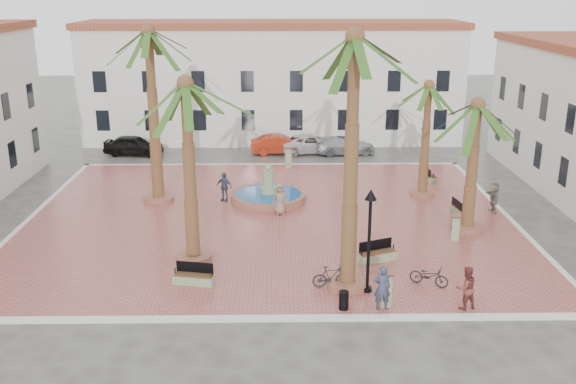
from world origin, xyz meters
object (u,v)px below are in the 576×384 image
palm_sw (186,105)px  pedestrian_fountain_a (280,199)px  bench_e (460,211)px  litter_bin (344,300)px  pedestrian_east (494,197)px  bollard_n (288,157)px  car_white (313,144)px  palm_nw (149,49)px  bollard_se (385,289)px  palm_s (354,65)px  palm_ne (428,99)px  bench_se (377,255)px  fountain (268,195)px  lamppost_e (424,146)px  car_black (134,145)px  bicycle_b (331,277)px  pedestrian_north (192,155)px  car_silver (345,145)px  bicycle_a (429,276)px  bollard_e (456,227)px  cyclist_b (466,288)px  pedestrian_fountain_b (224,187)px  bench_s (194,278)px  car_red (280,144)px  cyclist_a (382,287)px  lamppost_s (370,223)px  palm_e (476,122)px  bench_ne (428,176)px

palm_sw → pedestrian_fountain_a: (3.99, 6.14, -6.29)m
pedestrian_fountain_a → bench_e: bearing=-11.3°
litter_bin → pedestrian_east: bearing=49.9°
bollard_n → car_white: bollard_n is taller
palm_nw → bollard_se: 19.00m
palm_s → litter_bin: bearing=-100.1°
palm_s → palm_ne: 13.97m
bench_se → pedestrian_east: 9.91m
fountain → litter_bin: fountain is taller
palm_s → bollard_se: (1.28, -1.71, -8.43)m
palm_nw → lamppost_e: (15.61, 1.03, -5.72)m
palm_nw → car_black: bearing=108.8°
palm_nw → palm_ne: 15.92m
lamppost_e → bicycle_b: (-6.41, -12.53, -2.50)m
pedestrian_north → car_silver: size_ratio=0.35×
bench_se → bicycle_a: 3.13m
bench_e → bollard_e: 3.81m
palm_sw → bicycle_a: (10.19, -2.80, -6.73)m
palm_nw → car_silver: (12.02, 11.39, -8.17)m
pedestrian_north → palm_sw: bearing=168.8°
cyclist_b → pedestrian_fountain_b: cyclist_b is taller
bench_s → car_red: car_red is taller
bench_e → pedestrian_fountain_b: pedestrian_fountain_b is taller
cyclist_a → pedestrian_east: size_ratio=1.06×
fountain → car_silver: size_ratio=0.95×
pedestrian_fountain_b → car_black: bearing=148.6°
litter_bin → pedestrian_east: (9.39, 11.14, 0.49)m
cyclist_b → car_red: size_ratio=0.40×
bench_s → pedestrian_east: bearing=40.7°
car_red → palm_sw: bearing=161.7°
palm_nw → car_white: (9.63, 11.91, -8.15)m
palm_ne → lamppost_s: size_ratio=1.57×
pedestrian_north → palm_nw: bearing=153.6°
palm_e → bollard_se: bearing=-124.1°
car_silver → bench_se: bearing=172.1°
cyclist_a → car_silver: 24.82m
palm_ne → cyclist_a: bearing=-108.1°
bollard_n → pedestrian_fountain_a: pedestrian_fountain_a is taller
palm_e → pedestrian_north: (-15.74, 12.33, -4.83)m
lamppost_e → car_black: lamppost_e is taller
car_black → lamppost_s: bearing=-141.3°
car_red → car_silver: car_red is taller
cyclist_a → bicycle_b: bearing=-47.8°
fountain → bench_e: fountain is taller
bench_ne → pedestrian_east: size_ratio=1.00×
pedestrian_fountain_a → cyclist_a: bearing=-80.0°
pedestrian_fountain_a → bicycle_b: bearing=-86.6°
bench_ne → bollard_e: bearing=165.6°
pedestrian_fountain_b → car_silver: size_ratio=0.37×
bench_ne → car_red: size_ratio=0.39×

